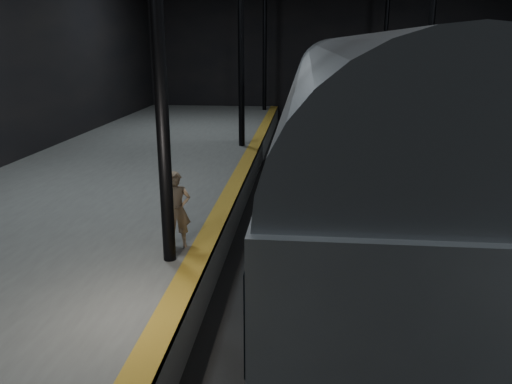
# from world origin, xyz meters

# --- Properties ---
(ground) EXTENTS (44.00, 44.00, 0.00)m
(ground) POSITION_xyz_m (0.00, 0.00, 0.00)
(ground) COLOR black
(ground) RESTS_ON ground
(platform_left) EXTENTS (9.00, 43.80, 1.00)m
(platform_left) POSITION_xyz_m (-7.50, 0.00, 0.50)
(platform_left) COLOR #4B4B49
(platform_left) RESTS_ON ground
(tactile_strip) EXTENTS (0.50, 43.80, 0.01)m
(tactile_strip) POSITION_xyz_m (-3.25, 0.00, 1.00)
(tactile_strip) COLOR brown
(tactile_strip) RESTS_ON platform_left
(track) EXTENTS (2.40, 43.00, 0.24)m
(track) POSITION_xyz_m (0.00, 0.00, 0.07)
(track) COLOR #3F3328
(track) RESTS_ON ground
(train) EXTENTS (3.01, 20.08, 5.37)m
(train) POSITION_xyz_m (-0.00, -0.16, 2.99)
(train) COLOR #A4A7AC
(train) RESTS_ON ground
(woman) EXTENTS (0.71, 0.56, 1.70)m
(woman) POSITION_xyz_m (-3.80, -3.29, 1.85)
(woman) COLOR #8E7257
(woman) RESTS_ON platform_left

